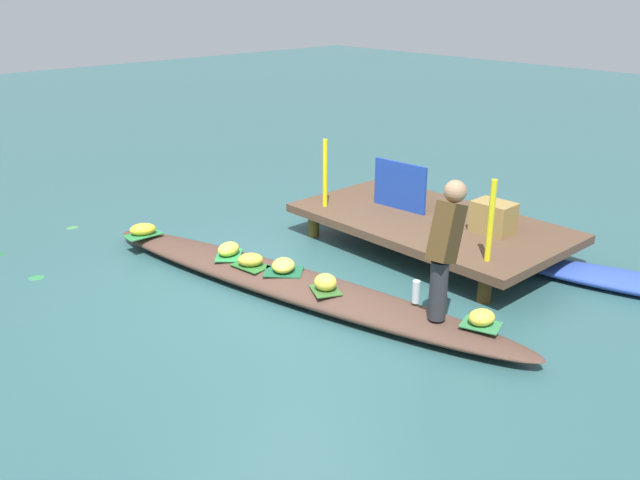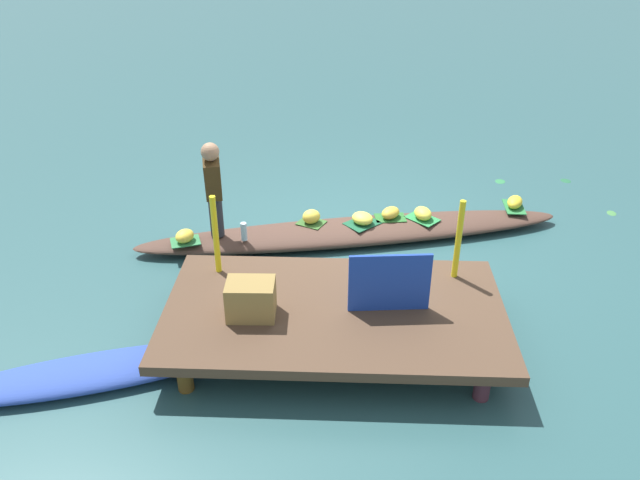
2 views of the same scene
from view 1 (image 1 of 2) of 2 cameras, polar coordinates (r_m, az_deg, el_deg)
canal_water at (r=7.10m, az=-2.33°, el=-4.44°), size 40.00×40.00×0.00m
dock_platform at (r=8.20m, az=9.24°, el=1.41°), size 3.20×1.80×0.39m
vendor_boat at (r=7.05m, az=-2.34°, el=-3.69°), size 5.33×1.74×0.21m
moored_boat at (r=7.84m, az=24.28°, el=-3.19°), size 2.75×1.33×0.17m
leaf_mat_0 at (r=6.66m, az=0.46°, el=-4.22°), size 0.39×0.37×0.01m
banana_bunch_0 at (r=6.62m, az=0.46°, el=-3.56°), size 0.29×0.29×0.17m
leaf_mat_1 at (r=7.08m, az=-3.08°, el=-2.65°), size 0.49×0.49×0.01m
banana_bunch_1 at (r=7.05m, az=-3.09°, el=-2.13°), size 0.36×0.36×0.14m
leaf_mat_2 at (r=7.55m, az=-7.65°, el=-1.27°), size 0.46×0.46×0.01m
banana_bunch_2 at (r=7.52m, az=-7.67°, el=-0.76°), size 0.27×0.32×0.15m
leaf_mat_3 at (r=7.24m, az=-5.83°, el=-2.16°), size 0.40×0.29×0.01m
banana_bunch_3 at (r=7.22m, az=-5.85°, el=-1.65°), size 0.32×0.33×0.14m
leaf_mat_4 at (r=6.18m, az=13.34°, el=-6.92°), size 0.40×0.35×0.01m
banana_bunch_4 at (r=6.15m, az=13.39°, el=-6.32°), size 0.28×0.30×0.15m
leaf_mat_5 at (r=8.34m, az=-14.59°, el=0.43°), size 0.25×0.43×0.01m
banana_bunch_5 at (r=8.32m, az=-14.64°, el=0.88°), size 0.29×0.35×0.14m
vendor_person at (r=6.01m, az=10.47°, el=-0.23°), size 0.26×0.46×1.24m
water_bottle at (r=6.44m, az=8.04°, el=-4.31°), size 0.07×0.07×0.22m
market_banner at (r=8.40m, az=6.71°, el=4.53°), size 0.76×0.10×0.59m
railing_post_west at (r=8.41m, az=0.43°, el=5.61°), size 0.06×0.06×0.85m
railing_post_east at (r=6.93m, az=14.12°, el=1.56°), size 0.06×0.06×0.85m
produce_crate at (r=7.83m, az=14.33°, el=1.86°), size 0.45×0.33×0.35m
drifting_plant_1 at (r=8.06m, az=-22.67°, el=-2.91°), size 0.19×0.21×0.01m
drifting_plant_2 at (r=9.49m, az=-20.05°, el=1.00°), size 0.15×0.18×0.01m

